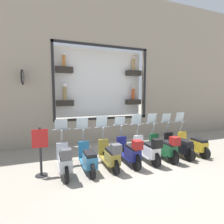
{
  "coord_description": "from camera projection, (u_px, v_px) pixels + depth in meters",
  "views": [
    {
      "loc": [
        -5.15,
        2.78,
        2.44
      ],
      "look_at": [
        1.65,
        0.19,
        1.72
      ],
      "focal_mm": 28.0,
      "sensor_mm": 36.0,
      "label": 1
    }
  ],
  "objects": [
    {
      "name": "scooter_navy_4",
      "position": [
        130.0,
        151.0,
        6.06
      ],
      "size": [
        1.81,
        0.61,
        1.58
      ],
      "color": "black",
      "rests_on": "ground_plane"
    },
    {
      "name": "scooter_green_2",
      "position": [
        165.0,
        147.0,
        6.58
      ],
      "size": [
        1.8,
        0.6,
        1.65
      ],
      "color": "black",
      "rests_on": "ground_plane"
    },
    {
      "name": "ground_plane",
      "position": [
        134.0,
        166.0,
        6.01
      ],
      "size": [
        120.0,
        120.0,
        0.0
      ],
      "primitive_type": "plane",
      "color": "gray"
    },
    {
      "name": "shop_sign_post",
      "position": [
        41.0,
        151.0,
        5.18
      ],
      "size": [
        0.36,
        0.45,
        1.48
      ],
      "color": "#232326",
      "rests_on": "ground_plane"
    },
    {
      "name": "scooter_yellow_0",
      "position": [
        193.0,
        144.0,
        7.16
      ],
      "size": [
        1.79,
        0.61,
        1.65
      ],
      "color": "black",
      "rests_on": "ground_plane"
    },
    {
      "name": "scooter_olive_5",
      "position": [
        110.0,
        154.0,
        5.79
      ],
      "size": [
        1.79,
        0.6,
        1.65
      ],
      "color": "black",
      "rests_on": "ground_plane"
    },
    {
      "name": "scooter_black_1",
      "position": [
        179.0,
        146.0,
        6.9
      ],
      "size": [
        1.8,
        0.61,
        1.63
      ],
      "color": "black",
      "rests_on": "ground_plane"
    },
    {
      "name": "scooter_silver_7",
      "position": [
        64.0,
        160.0,
        5.28
      ],
      "size": [
        1.8,
        0.61,
        1.6
      ],
      "color": "black",
      "rests_on": "ground_plane"
    },
    {
      "name": "scooter_white_3",
      "position": [
        148.0,
        149.0,
        6.32
      ],
      "size": [
        1.8,
        0.6,
        1.67
      ],
      "color": "black",
      "rests_on": "ground_plane"
    },
    {
      "name": "building_facade",
      "position": [
        102.0,
        66.0,
        8.98
      ],
      "size": [
        1.24,
        36.0,
        7.69
      ],
      "color": "gray",
      "rests_on": "ground_plane"
    },
    {
      "name": "scooter_teal_6",
      "position": [
        88.0,
        158.0,
        5.6
      ],
      "size": [
        1.79,
        0.6,
        1.62
      ],
      "color": "black",
      "rests_on": "ground_plane"
    }
  ]
}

